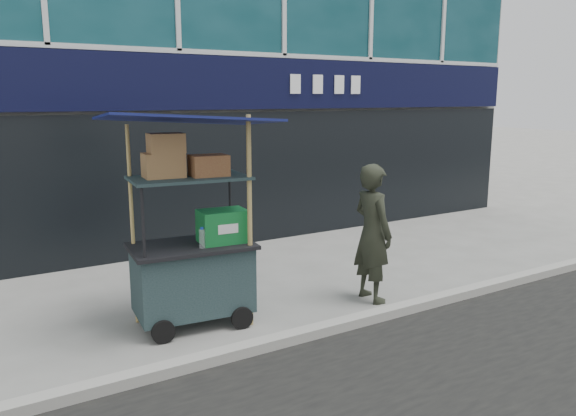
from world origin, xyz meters
TOP-DOWN VIEW (x-y plane):
  - ground at (0.00, 0.00)m, footprint 80.00×80.00m
  - curb at (0.00, -0.20)m, footprint 80.00×0.18m
  - vendor_cart at (-1.06, 0.87)m, footprint 1.99×1.50m
  - vendor_man at (1.25, 0.40)m, footprint 0.46×0.68m

SIDE VIEW (x-z plane):
  - ground at x=0.00m, z-range 0.00..0.00m
  - curb at x=0.00m, z-range 0.00..0.12m
  - vendor_cart at x=-1.06m, z-range -0.38..2.15m
  - vendor_man at x=1.25m, z-range 0.00..1.83m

